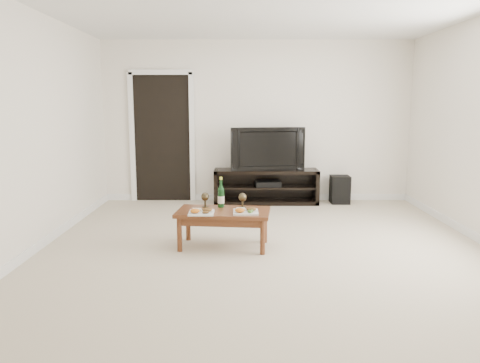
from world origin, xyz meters
name	(u,v)px	position (x,y,z in m)	size (l,w,h in m)	color
floor	(265,251)	(0.00, 0.00, 0.00)	(5.50, 5.50, 0.00)	beige
back_wall	(257,122)	(0.00, 2.77, 1.30)	(5.00, 0.04, 2.60)	white
ceiling	(268,0)	(0.00, 0.00, 2.62)	(5.00, 5.50, 0.04)	white
doorway	(162,139)	(-1.55, 2.73, 1.02)	(0.90, 0.02, 2.05)	black
media_console	(266,186)	(0.14, 2.50, 0.28)	(1.66, 0.45, 0.55)	black
television	(266,148)	(0.14, 2.50, 0.89)	(1.18, 0.16, 0.68)	black
av_receiver	(268,183)	(0.17, 2.48, 0.33)	(0.40, 0.30, 0.08)	black
subwoofer	(340,189)	(1.34, 2.50, 0.22)	(0.30, 0.30, 0.45)	black
coffee_table	(223,229)	(-0.46, 0.15, 0.21)	(1.02, 0.56, 0.42)	brown
plate_left	(201,210)	(-0.70, 0.00, 0.45)	(0.27, 0.27, 0.07)	white
plate_right	(246,210)	(-0.22, 0.04, 0.45)	(0.27, 0.27, 0.07)	white
wine_bottle	(221,192)	(-0.50, 0.32, 0.59)	(0.07, 0.07, 0.35)	black
goblet_left	(205,200)	(-0.68, 0.33, 0.51)	(0.09, 0.09, 0.17)	#3D3421
goblet_right	(243,200)	(-0.25, 0.30, 0.51)	(0.09, 0.09, 0.17)	#3D3421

